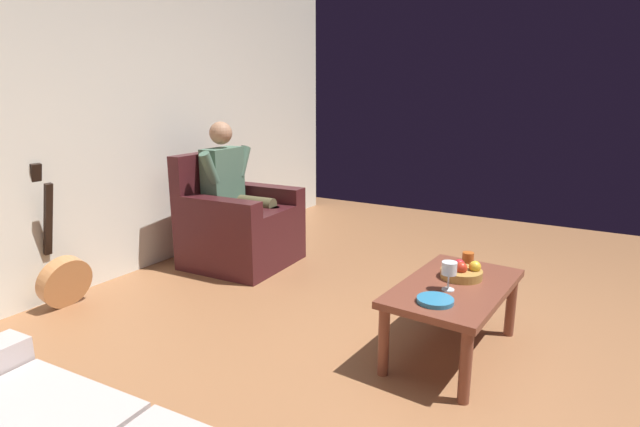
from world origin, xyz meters
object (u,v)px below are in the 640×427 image
object	(u,v)px
coffee_table	(454,295)
candle_jar	(468,259)
guitar	(63,276)
fruit_bowl	(462,272)
armchair	(238,226)
person_seated	(235,189)
wine_glass_near	(449,270)
decorative_dish	(435,300)

from	to	relation	value
coffee_table	candle_jar	distance (m)	0.37
coffee_table	guitar	xyz separation A→B (m)	(0.75, -2.57, -0.14)
fruit_bowl	coffee_table	bearing A→B (deg)	-3.11
fruit_bowl	guitar	bearing A→B (deg)	-71.31
armchair	coffee_table	world-z (taller)	armchair
person_seated	wine_glass_near	distance (m)	2.24
guitar	candle_jar	distance (m)	2.79
fruit_bowl	decorative_dish	distance (m)	0.43
candle_jar	fruit_bowl	bearing A→B (deg)	6.49
guitar	fruit_bowl	distance (m)	2.74
fruit_bowl	candle_jar	xyz separation A→B (m)	(-0.23, -0.03, 0.01)
armchair	person_seated	bearing A→B (deg)	-90.00
guitar	fruit_bowl	size ratio (longest dim) A/B	4.25
fruit_bowl	person_seated	bearing A→B (deg)	-103.01
armchair	coffee_table	size ratio (longest dim) A/B	0.99
candle_jar	coffee_table	bearing A→B (deg)	3.10
wine_glass_near	candle_jar	size ratio (longest dim) A/B	1.85
decorative_dish	candle_jar	bearing A→B (deg)	-179.85
armchair	guitar	distance (m)	1.45
person_seated	fruit_bowl	size ratio (longest dim) A/B	5.20
guitar	person_seated	bearing A→B (deg)	161.99
coffee_table	candle_jar	size ratio (longest dim) A/B	11.28
coffee_table	fruit_bowl	distance (m)	0.16
coffee_table	decorative_dish	world-z (taller)	decorative_dish
armchair	wine_glass_near	distance (m)	2.23
decorative_dish	armchair	bearing A→B (deg)	-113.76
guitar	candle_jar	xyz separation A→B (m)	(-1.10, 2.55, 0.25)
fruit_bowl	candle_jar	size ratio (longest dim) A/B	2.75
armchair	candle_jar	bearing A→B (deg)	80.05
person_seated	armchair	bearing A→B (deg)	90.00
coffee_table	fruit_bowl	xyz separation A→B (m)	(-0.13, 0.01, 0.10)
decorative_dish	guitar	bearing A→B (deg)	-80.11
guitar	fruit_bowl	world-z (taller)	guitar
armchair	guitar	xyz separation A→B (m)	(1.37, -0.46, -0.12)
person_seated	guitar	xyz separation A→B (m)	(1.37, -0.44, -0.45)
fruit_bowl	candle_jar	world-z (taller)	fruit_bowl
armchair	decorative_dish	bearing A→B (deg)	63.54
person_seated	wine_glass_near	size ratio (longest dim) A/B	7.71
person_seated	decorative_dish	xyz separation A→B (m)	(0.92, 2.11, -0.24)
person_seated	fruit_bowl	distance (m)	2.20
fruit_bowl	decorative_dish	bearing A→B (deg)	-3.25
person_seated	wine_glass_near	world-z (taller)	person_seated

